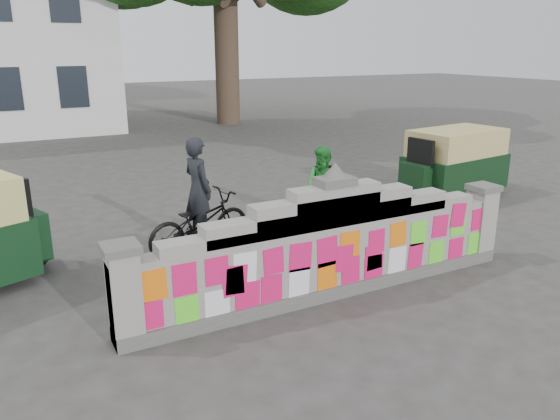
{
  "coord_description": "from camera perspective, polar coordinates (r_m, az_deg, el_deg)",
  "views": [
    {
      "loc": [
        -4.21,
        -6.2,
        3.58
      ],
      "look_at": [
        -0.34,
        1.0,
        1.1
      ],
      "focal_mm": 35.0,
      "sensor_mm": 36.0,
      "label": 1
    }
  ],
  "objects": [
    {
      "name": "rickshaw_right",
      "position": [
        14.06,
        17.66,
        4.85
      ],
      "size": [
        3.01,
        1.66,
        1.63
      ],
      "rotation": [
        0.0,
        0.0,
        3.26
      ],
      "color": "black",
      "rests_on": "ground"
    },
    {
      "name": "pedestrian",
      "position": [
        11.03,
        4.6,
        2.36
      ],
      "size": [
        0.94,
        1.01,
        1.65
      ],
      "primitive_type": "imported",
      "rotation": [
        0.0,
        0.0,
        -1.05
      ],
      "color": "#25882F",
      "rests_on": "ground"
    },
    {
      "name": "ground",
      "position": [
        8.31,
        5.4,
        -8.74
      ],
      "size": [
        100.0,
        100.0,
        0.0
      ],
      "primitive_type": "plane",
      "color": "#383533",
      "rests_on": "ground"
    },
    {
      "name": "cyclist_rider",
      "position": [
        9.74,
        -8.5,
        0.77
      ],
      "size": [
        0.56,
        0.74,
        1.82
      ],
      "primitive_type": "imported",
      "rotation": [
        0.0,
        0.0,
        1.78
      ],
      "color": "black",
      "rests_on": "ground"
    },
    {
      "name": "parapet_wall",
      "position": [
        8.01,
        5.57,
        -3.91
      ],
      "size": [
        6.48,
        0.44,
        2.01
      ],
      "color": "#4C4C49",
      "rests_on": "ground"
    },
    {
      "name": "cyclist_bike",
      "position": [
        9.85,
        -8.4,
        -1.31
      ],
      "size": [
        2.15,
        1.12,
        1.07
      ],
      "primitive_type": "imported",
      "rotation": [
        0.0,
        0.0,
        1.78
      ],
      "color": "black",
      "rests_on": "ground"
    }
  ]
}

